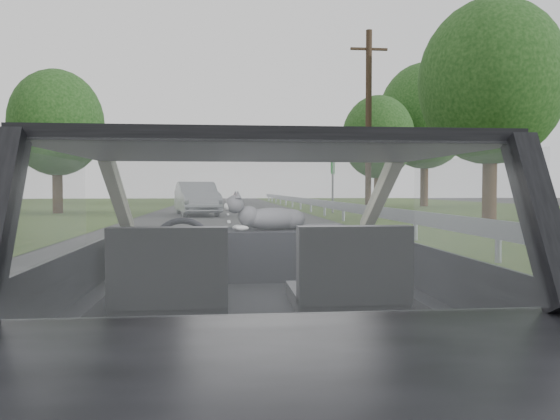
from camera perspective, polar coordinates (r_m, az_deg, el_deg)
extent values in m
cube|color=black|center=(2.78, -2.37, -8.70)|extent=(1.80, 4.00, 1.45)
cube|color=black|center=(3.37, -3.01, -4.61)|extent=(1.58, 0.45, 0.30)
cube|color=black|center=(2.47, -11.33, -6.46)|extent=(0.50, 0.72, 0.42)
cube|color=black|center=(2.52, 7.19, -6.25)|extent=(0.50, 0.72, 0.42)
torus|color=black|center=(3.08, -10.22, -3.99)|extent=(0.36, 0.36, 0.04)
ellipsoid|color=gray|center=(3.32, -0.74, -0.77)|extent=(0.55, 0.28, 0.24)
cube|color=gray|center=(13.50, 13.51, -0.69)|extent=(0.05, 90.00, 0.32)
imported|color=#A7ABB2|center=(26.25, -8.69, 1.20)|extent=(2.77, 5.12, 1.60)
cube|color=#13631E|center=(28.09, 5.53, 2.35)|extent=(0.47, 1.03, 2.65)
cylinder|color=#36271B|center=(23.57, 9.23, 8.78)|extent=(0.32, 0.32, 7.91)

